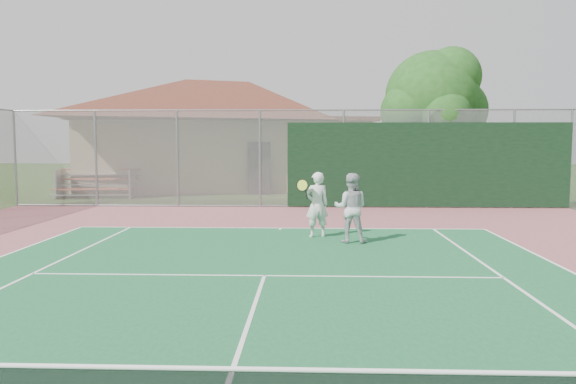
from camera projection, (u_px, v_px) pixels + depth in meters
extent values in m
cylinder|color=white|center=(178.00, 368.00, 3.31)|extent=(11.77, 0.03, 0.03)
cylinder|color=gray|center=(15.00, 159.00, 20.54)|extent=(0.08, 0.08, 3.50)
cylinder|color=gray|center=(96.00, 159.00, 20.43)|extent=(0.08, 0.08, 3.50)
cylinder|color=gray|center=(177.00, 159.00, 20.32)|extent=(0.08, 0.08, 3.50)
cylinder|color=gray|center=(260.00, 159.00, 20.20)|extent=(0.08, 0.08, 3.50)
cylinder|color=gray|center=(343.00, 159.00, 20.09)|extent=(0.08, 0.08, 3.50)
cylinder|color=gray|center=(428.00, 159.00, 19.98)|extent=(0.08, 0.08, 3.50)
cylinder|color=gray|center=(513.00, 159.00, 19.87)|extent=(0.08, 0.08, 3.50)
cylinder|color=gray|center=(570.00, 159.00, 19.79)|extent=(0.08, 0.08, 3.50)
cylinder|color=gray|center=(288.00, 110.00, 20.01)|extent=(20.00, 0.05, 0.05)
cylinder|color=gray|center=(288.00, 206.00, 20.31)|extent=(20.00, 0.05, 0.05)
cube|color=#999EA0|center=(288.00, 159.00, 20.17)|extent=(20.00, 0.02, 3.50)
cube|color=black|center=(428.00, 165.00, 19.95)|extent=(10.00, 0.04, 3.00)
cube|color=tan|center=(224.00, 155.00, 29.70)|extent=(14.91, 11.25, 3.38)
cube|color=brown|center=(224.00, 122.00, 29.55)|extent=(15.56, 11.91, 0.20)
pyramid|color=brown|center=(223.00, 84.00, 29.38)|extent=(16.40, 12.38, 2.03)
cube|color=black|center=(259.00, 168.00, 25.14)|extent=(1.02, 0.06, 2.37)
cube|color=#B8442A|center=(93.00, 189.00, 23.59)|extent=(3.35, 0.72, 0.06)
cube|color=#B2B5BA|center=(91.00, 195.00, 23.33)|extent=(3.35, 0.68, 0.04)
cube|color=#B8442A|center=(98.00, 179.00, 24.16)|extent=(3.35, 0.72, 0.06)
cube|color=#B2B5BA|center=(96.00, 185.00, 23.90)|extent=(3.35, 0.68, 0.04)
cube|color=#B8442A|center=(103.00, 169.00, 24.74)|extent=(3.35, 0.72, 0.06)
cube|color=#B2B5BA|center=(101.00, 175.00, 24.48)|extent=(3.35, 0.68, 0.04)
cube|color=#B2B5BA|center=(63.00, 183.00, 24.24)|extent=(0.31, 2.00, 1.22)
cube|color=#B2B5BA|center=(134.00, 183.00, 24.12)|extent=(0.31, 2.00, 1.22)
cylinder|color=#362413|center=(430.00, 162.00, 21.94)|extent=(0.41, 0.41, 3.16)
sphere|color=#1C4A17|center=(432.00, 98.00, 21.72)|extent=(3.61, 3.61, 3.61)
sphere|color=#1C4A17|center=(456.00, 110.00, 22.06)|extent=(2.48, 2.48, 2.48)
sphere|color=#1C4A17|center=(410.00, 112.00, 21.36)|extent=(2.26, 2.26, 2.26)
sphere|color=#1C4A17|center=(443.00, 114.00, 20.76)|extent=(2.03, 2.03, 2.03)
sphere|color=#1C4A17|center=(418.00, 105.00, 22.65)|extent=(2.26, 2.26, 2.26)
sphere|color=#1C4A17|center=(451.00, 77.00, 21.40)|extent=(2.26, 2.26, 2.26)
imported|color=white|center=(317.00, 205.00, 13.76)|extent=(0.66, 0.53, 1.60)
imported|color=#B6B8BB|center=(351.00, 209.00, 12.99)|extent=(0.87, 0.72, 1.61)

